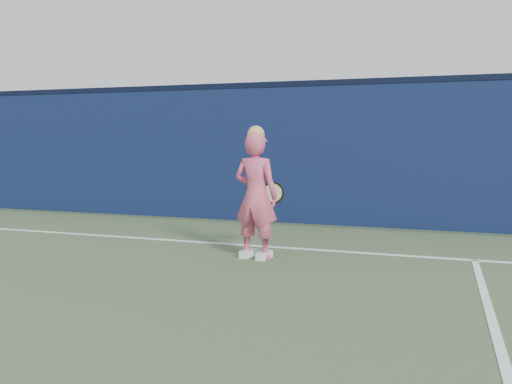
% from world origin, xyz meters
% --- Properties ---
extents(backstop_wall, '(24.00, 0.40, 2.50)m').
position_xyz_m(backstop_wall, '(0.00, 6.50, 1.25)').
color(backstop_wall, '#0D1C3B').
rests_on(backstop_wall, ground).
extents(wall_cap, '(24.00, 0.42, 0.10)m').
position_xyz_m(wall_cap, '(0.00, 6.50, 2.55)').
color(wall_cap, black).
rests_on(wall_cap, backstop_wall).
extents(player, '(0.65, 0.48, 1.72)m').
position_xyz_m(player, '(2.11, 3.26, 0.83)').
color(player, '#D45271').
rests_on(player, ground).
extents(racket, '(0.58, 0.15, 0.31)m').
position_xyz_m(racket, '(2.17, 3.70, 0.81)').
color(racket, black).
rests_on(racket, ground).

